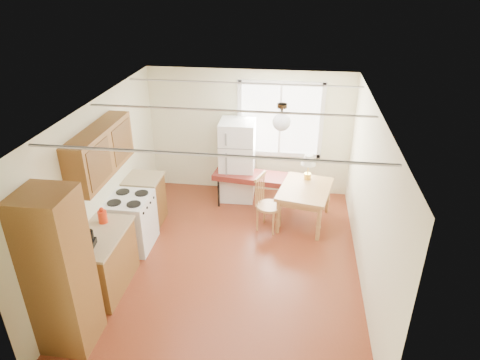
% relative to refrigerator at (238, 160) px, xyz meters
% --- Properties ---
extents(room_shell, '(4.60, 5.60, 2.62)m').
position_rel_refrigerator_xyz_m(room_shell, '(0.18, -2.12, 0.45)').
color(room_shell, '#5D2213').
rests_on(room_shell, ground).
extents(kitchen_run, '(0.65, 3.40, 2.20)m').
position_rel_refrigerator_xyz_m(kitchen_run, '(-1.53, -2.75, 0.04)').
color(kitchen_run, brown).
rests_on(kitchen_run, ground).
extents(window_unit, '(1.64, 0.05, 1.51)m').
position_rel_refrigerator_xyz_m(window_unit, '(0.78, 0.35, 0.75)').
color(window_unit, white).
rests_on(window_unit, room_shell).
extents(pendant_light, '(0.26, 0.26, 0.40)m').
position_rel_refrigerator_xyz_m(pendant_light, '(0.88, -1.72, 1.43)').
color(pendant_light, '#312315').
rests_on(pendant_light, room_shell).
extents(refrigerator, '(0.68, 0.70, 1.61)m').
position_rel_refrigerator_xyz_m(refrigerator, '(0.00, 0.00, 0.00)').
color(refrigerator, white).
rests_on(refrigerator, ground).
extents(bench, '(1.46, 0.69, 0.65)m').
position_rel_refrigerator_xyz_m(bench, '(0.28, -0.26, -0.22)').
color(bench, maroon).
rests_on(bench, ground).
extents(dining_table, '(1.05, 1.27, 0.71)m').
position_rel_refrigerator_xyz_m(dining_table, '(1.32, -0.80, -0.20)').
color(dining_table, '#AB7941').
rests_on(dining_table, ground).
extents(chair, '(0.49, 0.49, 1.02)m').
position_rel_refrigerator_xyz_m(chair, '(0.62, -1.08, -0.22)').
color(chair, '#AB7941').
rests_on(chair, ground).
extents(table_lamp, '(0.27, 0.27, 0.47)m').
position_rel_refrigerator_xyz_m(table_lamp, '(1.36, -0.44, 0.24)').
color(table_lamp, gold).
rests_on(table_lamp, dining_table).
extents(coffee_maker, '(0.21, 0.26, 0.37)m').
position_rel_refrigerator_xyz_m(coffee_maker, '(-1.54, -3.26, 0.23)').
color(coffee_maker, black).
rests_on(coffee_maker, kitchen_run).
extents(kettle, '(0.13, 0.13, 0.25)m').
position_rel_refrigerator_xyz_m(kettle, '(-1.58, -2.65, 0.20)').
color(kettle, red).
rests_on(kettle, kitchen_run).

